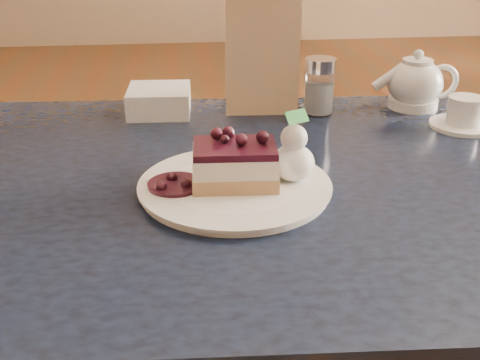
{
  "coord_description": "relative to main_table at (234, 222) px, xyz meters",
  "views": [
    {
      "loc": [
        -0.12,
        -0.57,
        1.18
      ],
      "look_at": [
        -0.04,
        0.17,
        0.83
      ],
      "focal_mm": 45.0,
      "sensor_mm": 36.0,
      "label": 1
    }
  ],
  "objects": [
    {
      "name": "main_table",
      "position": [
        0.0,
        0.0,
        0.0
      ],
      "size": [
        1.3,
        0.9,
        0.78
      ],
      "rotation": [
        0.0,
        0.0,
        -0.06
      ],
      "color": "black",
      "rests_on": "ground"
    },
    {
      "name": "napkin_stack",
      "position": [
        -0.12,
        0.33,
        0.11
      ],
      "size": [
        0.13,
        0.13,
        0.05
      ],
      "primitive_type": "cube",
      "rotation": [
        0.0,
        0.0,
        -0.06
      ],
      "color": "white",
      "rests_on": "main_table"
    },
    {
      "name": "sugar_shaker",
      "position": [
        0.21,
        0.29,
        0.14
      ],
      "size": [
        0.06,
        0.06,
        0.11
      ],
      "color": "white",
      "rests_on": "main_table"
    },
    {
      "name": "berry_sauce",
      "position": [
        -0.09,
        -0.05,
        0.1
      ],
      "size": [
        0.08,
        0.08,
        0.01
      ],
      "primitive_type": "cylinder",
      "color": "black",
      "rests_on": "dessert_plate"
    },
    {
      "name": "cheesecake_slice",
      "position": [
        -0.0,
        -0.05,
        0.12
      ],
      "size": [
        0.13,
        0.1,
        0.06
      ],
      "rotation": [
        0.0,
        0.0,
        -0.06
      ],
      "color": "tan",
      "rests_on": "dessert_plate"
    },
    {
      "name": "tea_set",
      "position": [
        0.42,
        0.28,
        0.13
      ],
      "size": [
        0.22,
        0.25,
        0.11
      ],
      "color": "white",
      "rests_on": "main_table"
    },
    {
      "name": "whipped_cream",
      "position": [
        0.09,
        -0.05,
        0.12
      ],
      "size": [
        0.06,
        0.06,
        0.06
      ],
      "color": "white",
      "rests_on": "dessert_plate"
    },
    {
      "name": "menu_card",
      "position": [
        0.09,
        0.31,
        0.2
      ],
      "size": [
        0.15,
        0.04,
        0.23
      ],
      "primitive_type": "cube",
      "rotation": [
        0.0,
        0.0,
        -0.06
      ],
      "color": "beige",
      "rests_on": "main_table"
    },
    {
      "name": "dessert_plate",
      "position": [
        -0.0,
        -0.05,
        0.09
      ],
      "size": [
        0.28,
        0.28,
        0.01
      ],
      "primitive_type": "cylinder",
      "color": "white",
      "rests_on": "main_table"
    }
  ]
}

